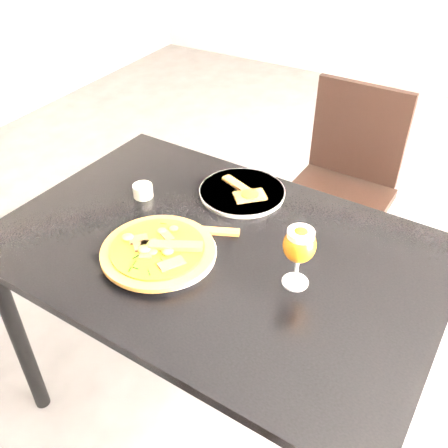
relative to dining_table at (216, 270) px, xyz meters
The scene contains 10 objects.
ground 0.73m from the dining_table, 86.63° to the left, with size 6.00×6.00×0.00m, color #565558.
dining_table is the anchor object (origin of this frame).
chair_far 0.89m from the dining_table, 83.73° to the left, with size 0.43×0.43×0.88m.
plate_main 0.17m from the dining_table, 133.22° to the right, with size 0.28×0.28×0.01m, color white.
pizza 0.20m from the dining_table, 132.67° to the right, with size 0.30×0.30×0.03m.
plate_second 0.28m from the dining_table, 102.15° to the left, with size 0.26×0.26×0.01m, color white.
crust_scraps 0.27m from the dining_table, 98.96° to the left, with size 0.18×0.12×0.01m.
loose_crust 0.11m from the dining_table, 112.22° to the left, with size 0.12×0.03×0.01m, color #A07126.
sauce_cup 0.35m from the dining_table, 163.37° to the left, with size 0.06×0.06×0.04m.
beer_glass 0.32m from the dining_table, ahead, with size 0.08×0.08×0.17m.
Camera 1 is at (0.52, -1.21, 1.62)m, focal length 40.00 mm.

